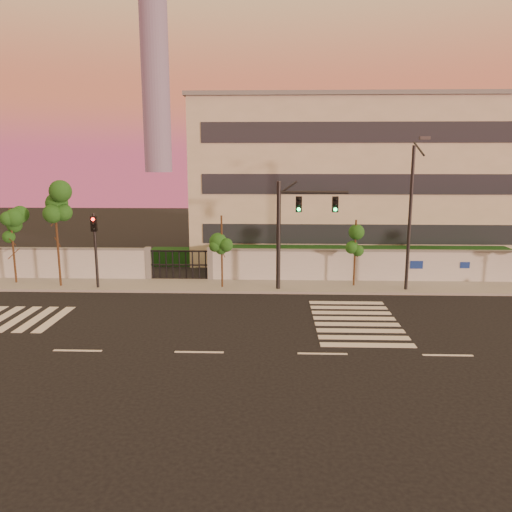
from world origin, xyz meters
name	(u,v)px	position (x,y,z in m)	size (l,w,h in m)	color
ground	(199,352)	(0.00, 0.00, 0.00)	(120.00, 120.00, 0.00)	black
sidewalk	(224,286)	(0.00, 10.50, 0.07)	(60.00, 3.00, 0.15)	gray
perimeter_wall	(228,265)	(0.10, 12.00, 1.07)	(60.00, 0.36, 2.20)	#B3B6BB
hedge_row	(246,260)	(1.17, 14.74, 0.82)	(41.00, 4.25, 1.80)	#103611
institutional_building	(347,179)	(9.00, 21.99, 6.16)	(24.40, 12.40, 12.25)	#BCB89F
distant_skyscraper	(155,62)	(-65.00, 280.00, 61.98)	(16.00, 16.00, 118.00)	slate
road_markings	(178,322)	(-1.58, 3.76, 0.01)	(57.00, 7.62, 0.02)	silver
street_tree_b	(12,229)	(-13.01, 10.71, 3.50)	(1.54, 1.23, 4.76)	#382314
street_tree_c	(56,211)	(-9.89, 10.02, 4.67)	(1.63, 1.29, 6.35)	#382314
street_tree_d	(222,235)	(-0.03, 10.03, 3.28)	(1.36, 1.09, 4.46)	#382314
street_tree_e	(356,238)	(7.94, 10.64, 3.07)	(1.35, 1.07, 4.16)	#382314
traffic_signal_main	(293,223)	(4.12, 9.71, 4.09)	(4.09, 0.39, 6.47)	black
traffic_signal_secondary	(95,242)	(-7.51, 9.63, 2.92)	(0.36, 0.34, 4.60)	black
streetlight_east	(411,211)	(10.86, 9.61, 4.80)	(0.53, 2.14, 8.87)	black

